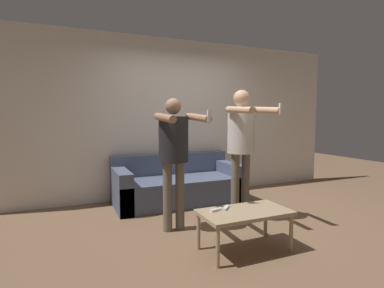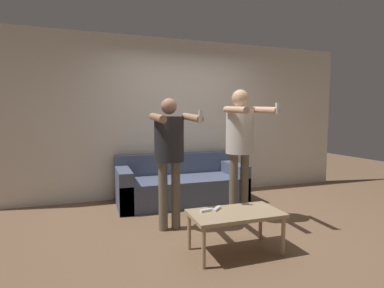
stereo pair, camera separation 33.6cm
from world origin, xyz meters
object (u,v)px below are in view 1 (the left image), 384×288
Objects in this scene: remote_far at (226,208)px; coffee_table at (245,215)px; couch at (178,186)px; person_standing_right at (242,138)px; person_standing_left at (174,147)px; remote_near at (217,210)px.

coffee_table is at bearing -40.45° from remote_far.
couch reaches higher than remote_far.
person_standing_right reaches higher than remote_far.
coffee_table is (0.48, -0.80, -0.64)m from person_standing_left.
person_standing_right reaches higher than remote_near.
couch is at bearing 90.13° from coffee_table.
person_standing_left is 12.10× the size of remote_far.
coffee_table is at bearing -21.67° from remote_near.
couch is 13.15× the size of remote_near.
remote_near is (-0.27, 0.11, 0.06)m from coffee_table.
couch is 1.48m from person_standing_right.
person_standing_left reaches higher than coffee_table.
remote_near is (-0.26, -1.83, 0.17)m from couch.
remote_far is at bearing -132.21° from person_standing_right.
person_standing_left is at bearing -179.82° from person_standing_right.
couch is 1.94m from coffee_table.
coffee_table is 0.29m from remote_near.
remote_far is (0.33, -0.67, -0.59)m from person_standing_left.
coffee_table is 6.02× the size of remote_near.
person_standing_left is at bearing 106.62° from remote_near.
couch is 1.82m from remote_far.
remote_near is 0.12m from remote_far.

